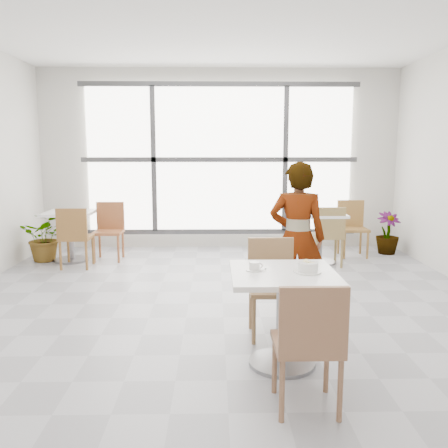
{
  "coord_description": "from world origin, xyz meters",
  "views": [
    {
      "loc": [
        -0.08,
        -4.55,
        1.68
      ],
      "look_at": [
        0.0,
        -0.3,
        1.0
      ],
      "focal_mm": 37.96,
      "sensor_mm": 36.0,
      "label": 1
    }
  ],
  "objects_px": {
    "coffee_cup": "(255,267)",
    "oatmeal_bowl": "(307,267)",
    "plant_right": "(388,233)",
    "bg_table_right": "(319,231)",
    "bg_chair_right_near": "(328,232)",
    "chair_near": "(309,339)",
    "person": "(297,238)",
    "bg_table_left": "(70,229)",
    "bg_chair_left_near": "(74,234)",
    "bg_chair_right_far": "(352,224)",
    "plant_left": "(46,237)",
    "chair_far": "(272,280)",
    "bg_chair_left_far": "(109,227)",
    "main_table": "(283,300)"
  },
  "relations": [
    {
      "from": "coffee_cup",
      "to": "oatmeal_bowl",
      "type": "bearing_deg",
      "value": -9.21
    },
    {
      "from": "oatmeal_bowl",
      "to": "plant_right",
      "type": "relative_size",
      "value": 0.31
    },
    {
      "from": "bg_table_right",
      "to": "bg_chair_right_near",
      "type": "xyz_separation_m",
      "value": [
        0.08,
        -0.22,
        0.01
      ]
    },
    {
      "from": "chair_near",
      "to": "oatmeal_bowl",
      "type": "height_order",
      "value": "chair_near"
    },
    {
      "from": "person",
      "to": "bg_table_left",
      "type": "bearing_deg",
      "value": -25.92
    },
    {
      "from": "coffee_cup",
      "to": "bg_chair_right_near",
      "type": "bearing_deg",
      "value": 66.94
    },
    {
      "from": "oatmeal_bowl",
      "to": "person",
      "type": "height_order",
      "value": "person"
    },
    {
      "from": "bg_chair_left_near",
      "to": "bg_chair_right_far",
      "type": "xyz_separation_m",
      "value": [
        4.14,
        0.78,
        0.0
      ]
    },
    {
      "from": "bg_chair_right_near",
      "to": "plant_left",
      "type": "distance_m",
      "value": 4.19
    },
    {
      "from": "chair_far",
      "to": "bg_chair_left_far",
      "type": "height_order",
      "value": "same"
    },
    {
      "from": "bg_table_right",
      "to": "plant_left",
      "type": "bearing_deg",
      "value": 177.02
    },
    {
      "from": "person",
      "to": "plant_right",
      "type": "xyz_separation_m",
      "value": [
        1.95,
        2.73,
        -0.44
      ]
    },
    {
      "from": "main_table",
      "to": "plant_left",
      "type": "height_order",
      "value": "main_table"
    },
    {
      "from": "person",
      "to": "bg_chair_left_near",
      "type": "relative_size",
      "value": 1.79
    },
    {
      "from": "bg_table_right",
      "to": "bg_chair_left_far",
      "type": "xyz_separation_m",
      "value": [
        -3.15,
        0.32,
        0.01
      ]
    },
    {
      "from": "chair_far",
      "to": "plant_left",
      "type": "height_order",
      "value": "chair_far"
    },
    {
      "from": "oatmeal_bowl",
      "to": "coffee_cup",
      "type": "distance_m",
      "value": 0.4
    },
    {
      "from": "bg_chair_left_near",
      "to": "bg_chair_right_far",
      "type": "bearing_deg",
      "value": -169.37
    },
    {
      "from": "bg_table_right",
      "to": "person",
      "type": "bearing_deg",
      "value": -108.23
    },
    {
      "from": "chair_near",
      "to": "plant_right",
      "type": "relative_size",
      "value": 1.29
    },
    {
      "from": "chair_near",
      "to": "bg_table_left",
      "type": "height_order",
      "value": "chair_near"
    },
    {
      "from": "bg_chair_left_far",
      "to": "bg_table_left",
      "type": "bearing_deg",
      "value": -168.41
    },
    {
      "from": "main_table",
      "to": "coffee_cup",
      "type": "xyz_separation_m",
      "value": [
        -0.22,
        0.04,
        0.26
      ]
    },
    {
      "from": "oatmeal_bowl",
      "to": "bg_table_left",
      "type": "height_order",
      "value": "oatmeal_bowl"
    },
    {
      "from": "plant_right",
      "to": "bg_table_right",
      "type": "bearing_deg",
      "value": -153.97
    },
    {
      "from": "chair_near",
      "to": "bg_chair_left_near",
      "type": "height_order",
      "value": "same"
    },
    {
      "from": "coffee_cup",
      "to": "bg_chair_left_far",
      "type": "height_order",
      "value": "bg_chair_left_far"
    },
    {
      "from": "main_table",
      "to": "bg_chair_right_near",
      "type": "relative_size",
      "value": 0.92
    },
    {
      "from": "main_table",
      "to": "coffee_cup",
      "type": "distance_m",
      "value": 0.34
    },
    {
      "from": "bg_table_right",
      "to": "bg_chair_left_near",
      "type": "height_order",
      "value": "bg_chair_left_near"
    },
    {
      "from": "bg_chair_right_near",
      "to": "plant_left",
      "type": "xyz_separation_m",
      "value": [
        -4.17,
        0.43,
        -0.13
      ]
    },
    {
      "from": "person",
      "to": "bg_table_left",
      "type": "relative_size",
      "value": 2.07
    },
    {
      "from": "chair_far",
      "to": "bg_table_left",
      "type": "bearing_deg",
      "value": 132.94
    },
    {
      "from": "main_table",
      "to": "plant_right",
      "type": "height_order",
      "value": "main_table"
    },
    {
      "from": "chair_near",
      "to": "bg_table_right",
      "type": "bearing_deg",
      "value": -103.22
    },
    {
      "from": "coffee_cup",
      "to": "bg_chair_left_far",
      "type": "bearing_deg",
      "value": 117.9
    },
    {
      "from": "bg_chair_left_far",
      "to": "chair_near",
      "type": "bearing_deg",
      "value": -63.2
    },
    {
      "from": "oatmeal_bowl",
      "to": "bg_chair_right_far",
      "type": "bearing_deg",
      "value": 69.24
    },
    {
      "from": "bg_table_right",
      "to": "plant_right",
      "type": "distance_m",
      "value": 1.39
    },
    {
      "from": "bg_chair_right_far",
      "to": "oatmeal_bowl",
      "type": "bearing_deg",
      "value": -110.76
    },
    {
      "from": "plant_right",
      "to": "chair_near",
      "type": "bearing_deg",
      "value": -115.27
    },
    {
      "from": "bg_table_left",
      "to": "person",
      "type": "bearing_deg",
      "value": -37.71
    },
    {
      "from": "bg_chair_right_near",
      "to": "bg_table_right",
      "type": "bearing_deg",
      "value": -69.25
    },
    {
      "from": "bg_chair_left_near",
      "to": "bg_chair_left_far",
      "type": "xyz_separation_m",
      "value": [
        0.36,
        0.59,
        0.0
      ]
    },
    {
      "from": "bg_chair_right_near",
      "to": "person",
      "type": "bearing_deg",
      "value": 67.72
    },
    {
      "from": "bg_chair_left_near",
      "to": "bg_chair_right_near",
      "type": "bearing_deg",
      "value": -179.1
    },
    {
      "from": "bg_chair_left_near",
      "to": "plant_right",
      "type": "xyz_separation_m",
      "value": [
        4.75,
        0.88,
        -0.16
      ]
    },
    {
      "from": "bg_chair_right_far",
      "to": "bg_chair_right_near",
      "type": "bearing_deg",
      "value": -127.26
    },
    {
      "from": "bg_table_left",
      "to": "plant_left",
      "type": "bearing_deg",
      "value": 178.77
    },
    {
      "from": "chair_near",
      "to": "oatmeal_bowl",
      "type": "xyz_separation_m",
      "value": [
        0.11,
        0.67,
        0.29
      ]
    }
  ]
}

